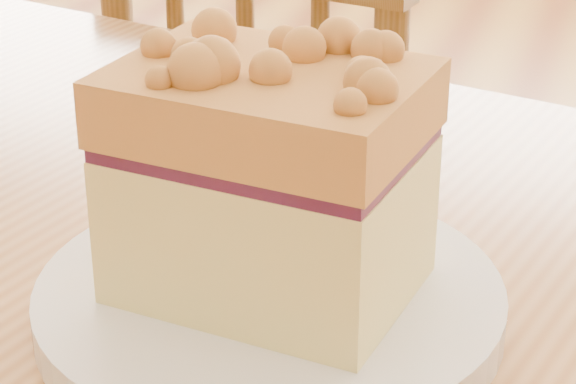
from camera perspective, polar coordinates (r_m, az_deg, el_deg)
The scene contains 3 objects.
cafe_chair_main at distance 1.30m, azimuth 1.03°, elevation -2.90°, with size 0.44×0.44×0.83m.
plate at distance 0.55m, azimuth -0.94°, elevation -5.66°, with size 0.23×0.23×0.02m.
cake_slice at distance 0.51m, azimuth -1.22°, elevation 1.12°, with size 0.15×0.12×0.13m.
Camera 1 is at (0.34, -0.39, 1.04)m, focal length 70.00 mm.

